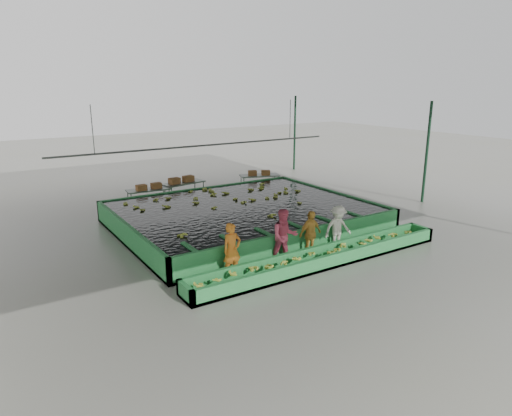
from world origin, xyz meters
TOP-DOWN VIEW (x-y plane):
  - ground at (0.00, 0.00)m, footprint 80.00×80.00m
  - shed_roof at (0.00, 0.00)m, footprint 20.00×22.00m
  - shed_posts at (0.00, 0.00)m, footprint 20.00×22.00m
  - flotation_tank at (0.00, 1.50)m, footprint 10.00×8.00m
  - tank_water at (0.00, 1.50)m, footprint 9.70×7.70m
  - sorting_trough at (0.00, -3.60)m, footprint 10.00×1.00m
  - cableway_rail at (0.00, 5.00)m, footprint 0.08×0.08m
  - rail_hanger_left at (-5.00, 5.00)m, footprint 0.04×0.04m
  - rail_hanger_right at (5.00, 5.00)m, footprint 0.04×0.04m
  - worker_a at (-3.00, -2.80)m, footprint 0.65×0.44m
  - worker_b at (-1.00, -2.80)m, footprint 1.09×0.97m
  - worker_c at (0.10, -2.80)m, footprint 0.99×0.48m
  - worker_d at (1.36, -2.80)m, footprint 1.14×0.77m
  - packing_table_left at (-2.34, 6.41)m, footprint 2.08×0.96m
  - packing_table_mid at (-0.39, 6.70)m, footprint 2.27×1.25m
  - packing_table_right at (3.93, 6.25)m, footprint 2.30×1.51m
  - box_stack_left at (-2.32, 6.35)m, footprint 1.24×0.41m
  - box_stack_mid at (-0.50, 6.68)m, footprint 1.40×0.61m
  - box_stack_right at (3.86, 6.21)m, footprint 1.21×0.81m
  - floating_bananas at (0.00, 2.30)m, footprint 8.28×5.64m
  - trough_bananas at (0.00, -3.60)m, footprint 9.19×0.61m

SIDE VIEW (x-z plane):
  - ground at x=0.00m, z-range 0.00..0.00m
  - sorting_trough at x=0.00m, z-range 0.00..0.50m
  - trough_bananas at x=0.00m, z-range 0.34..0.46m
  - flotation_tank at x=0.00m, z-range 0.00..0.90m
  - packing_table_left at x=-2.34m, z-range 0.00..0.92m
  - packing_table_right at x=3.93m, z-range 0.00..0.97m
  - packing_table_mid at x=-0.39m, z-range 0.00..0.98m
  - worker_c at x=0.10m, z-range 0.00..1.64m
  - worker_d at x=1.36m, z-range 0.00..1.64m
  - tank_water at x=0.00m, z-range 0.85..0.85m
  - floating_bananas at x=0.00m, z-range 0.79..0.91m
  - worker_a at x=-3.00m, z-range 0.00..1.72m
  - box_stack_left at x=-2.32m, z-range 0.79..1.06m
  - worker_b at x=-1.00m, z-range 0.00..1.87m
  - box_stack_right at x=3.86m, z-range 0.84..1.10m
  - box_stack_mid at x=-0.50m, z-range 0.83..1.13m
  - shed_posts at x=0.00m, z-range 0.00..5.00m
  - cableway_rail at x=0.00m, z-range -4.00..10.00m
  - rail_hanger_left at x=-5.00m, z-range 3.00..5.00m
  - rail_hanger_right at x=5.00m, z-range 3.00..5.00m
  - shed_roof at x=0.00m, z-range 4.98..5.02m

